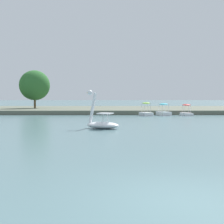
# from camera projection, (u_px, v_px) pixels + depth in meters

# --- Properties ---
(ground_plane) EXTENTS (505.51, 505.51, 0.00)m
(ground_plane) POSITION_uv_depth(u_px,v_px,m) (184.00, 200.00, 6.34)
(ground_plane) COLOR slate
(shore_bank_far) EXTENTS (132.53, 21.07, 0.56)m
(shore_bank_far) POSITION_uv_depth(u_px,v_px,m) (119.00, 109.00, 47.78)
(shore_bank_far) COLOR #5B6051
(shore_bank_far) RESTS_ON ground_plane
(swan_boat) EXTENTS (2.75, 2.05, 2.80)m
(swan_boat) POSITION_uv_depth(u_px,v_px,m) (102.00, 122.00, 20.89)
(swan_boat) COLOR white
(swan_boat) RESTS_ON ground_plane
(pedal_boat_lime) EXTENTS (1.64, 2.23, 1.66)m
(pedal_boat_lime) POSITION_uv_depth(u_px,v_px,m) (146.00, 112.00, 35.88)
(pedal_boat_lime) COLOR white
(pedal_boat_lime) RESTS_ON ground_plane
(pedal_boat_cyan) EXTENTS (1.71, 2.46, 1.52)m
(pedal_boat_cyan) POSITION_uv_depth(u_px,v_px,m) (164.00, 112.00, 36.37)
(pedal_boat_cyan) COLOR white
(pedal_boat_cyan) RESTS_ON ground_plane
(pedal_boat_red) EXTENTS (1.27, 1.97, 1.44)m
(pedal_boat_red) POSITION_uv_depth(u_px,v_px,m) (186.00, 112.00, 35.87)
(pedal_boat_red) COLOR white
(pedal_boat_red) RESTS_ON ground_plane
(tree_broadleaf_behind_dock) EXTENTS (5.71, 5.21, 5.99)m
(tree_broadleaf_behind_dock) POSITION_uv_depth(u_px,v_px,m) (35.00, 85.00, 45.72)
(tree_broadleaf_behind_dock) COLOR brown
(tree_broadleaf_behind_dock) RESTS_ON shore_bank_far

